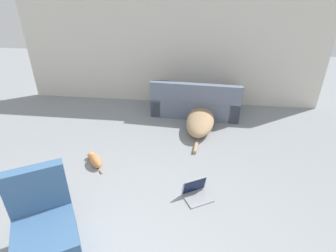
{
  "coord_description": "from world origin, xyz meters",
  "views": [
    {
      "loc": [
        0.69,
        -1.07,
        2.4
      ],
      "look_at": [
        0.26,
        2.43,
        0.54
      ],
      "focal_mm": 28.0,
      "sensor_mm": 36.0,
      "label": 1
    }
  ],
  "objects_px": {
    "side_chair": "(46,233)",
    "dog": "(201,119)",
    "couch": "(196,102)",
    "cat": "(95,160)",
    "laptop_open": "(196,191)"
  },
  "relations": [
    {
      "from": "laptop_open",
      "to": "side_chair",
      "type": "xyz_separation_m",
      "value": [
        -1.44,
        -1.02,
        0.21
      ]
    },
    {
      "from": "couch",
      "to": "dog",
      "type": "relative_size",
      "value": 1.04
    },
    {
      "from": "dog",
      "to": "cat",
      "type": "distance_m",
      "value": 2.16
    },
    {
      "from": "couch",
      "to": "cat",
      "type": "xyz_separation_m",
      "value": [
        -1.47,
        -2.08,
        -0.17
      ]
    },
    {
      "from": "side_chair",
      "to": "couch",
      "type": "bearing_deg",
      "value": 37.2
    },
    {
      "from": "cat",
      "to": "laptop_open",
      "type": "relative_size",
      "value": 1.06
    },
    {
      "from": "laptop_open",
      "to": "side_chair",
      "type": "bearing_deg",
      "value": -174.95
    },
    {
      "from": "cat",
      "to": "laptop_open",
      "type": "distance_m",
      "value": 1.64
    },
    {
      "from": "laptop_open",
      "to": "cat",
      "type": "bearing_deg",
      "value": 131.79
    },
    {
      "from": "couch",
      "to": "side_chair",
      "type": "height_order",
      "value": "side_chair"
    },
    {
      "from": "dog",
      "to": "laptop_open",
      "type": "relative_size",
      "value": 4.17
    },
    {
      "from": "couch",
      "to": "side_chair",
      "type": "xyz_separation_m",
      "value": [
        -1.35,
        -3.6,
        0.04
      ]
    },
    {
      "from": "couch",
      "to": "side_chair",
      "type": "bearing_deg",
      "value": 73.31
    },
    {
      "from": "side_chair",
      "to": "dog",
      "type": "bearing_deg",
      "value": 31.56
    },
    {
      "from": "cat",
      "to": "side_chair",
      "type": "xyz_separation_m",
      "value": [
        0.12,
        -1.52,
        0.21
      ]
    }
  ]
}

